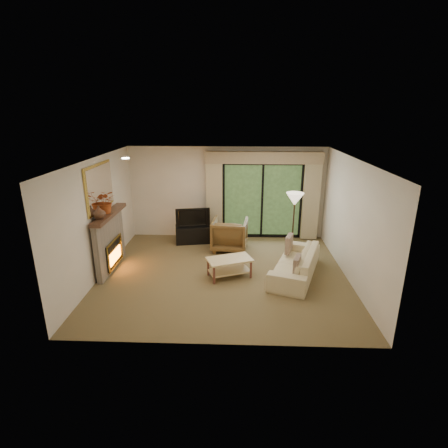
{
  "coord_description": "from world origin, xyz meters",
  "views": [
    {
      "loc": [
        0.29,
        -7.18,
        3.59
      ],
      "look_at": [
        0.0,
        0.3,
        1.1
      ],
      "focal_mm": 28.0,
      "sensor_mm": 36.0,
      "label": 1
    }
  ],
  "objects_px": {
    "media_console": "(193,234)",
    "coffee_table": "(229,268)",
    "armchair": "(230,234)",
    "sofa": "(295,263)"
  },
  "relations": [
    {
      "from": "media_console",
      "to": "armchair",
      "type": "distance_m",
      "value": 1.15
    },
    {
      "from": "media_console",
      "to": "sofa",
      "type": "height_order",
      "value": "sofa"
    },
    {
      "from": "armchair",
      "to": "coffee_table",
      "type": "height_order",
      "value": "armchair"
    },
    {
      "from": "armchair",
      "to": "sofa",
      "type": "bearing_deg",
      "value": 141.45
    },
    {
      "from": "armchair",
      "to": "coffee_table",
      "type": "distance_m",
      "value": 1.62
    },
    {
      "from": "media_console",
      "to": "armchair",
      "type": "height_order",
      "value": "armchair"
    },
    {
      "from": "armchair",
      "to": "coffee_table",
      "type": "relative_size",
      "value": 0.95
    },
    {
      "from": "media_console",
      "to": "coffee_table",
      "type": "xyz_separation_m",
      "value": [
        1.06,
        -2.07,
        -0.02
      ]
    },
    {
      "from": "coffee_table",
      "to": "media_console",
      "type": "bearing_deg",
      "value": 95.83
    },
    {
      "from": "media_console",
      "to": "sofa",
      "type": "xyz_separation_m",
      "value": [
        2.53,
        -1.94,
        0.06
      ]
    }
  ]
}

